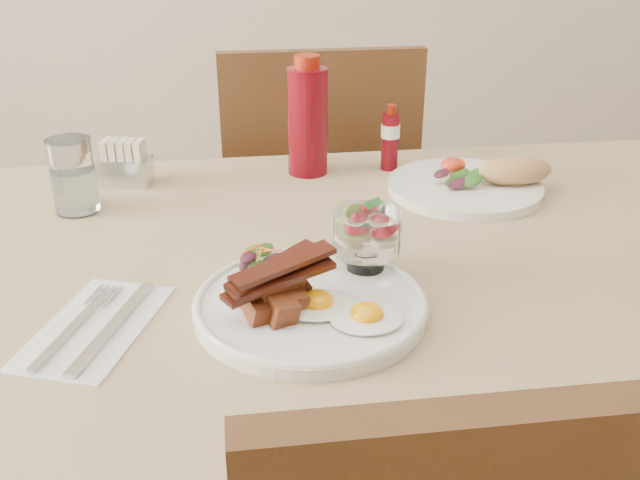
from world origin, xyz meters
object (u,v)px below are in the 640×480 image
chair_far (316,214)px  second_plate (477,182)px  main_plate (310,306)px  water_glass (74,180)px  sugar_caddy (125,165)px  fruit_cup (366,232)px  hot_sauce_bottle (390,138)px  table (375,309)px  ketchup_bottle (308,119)px

chair_far → second_plate: bearing=-64.7°
main_plate → water_glass: (-0.33, 0.36, 0.04)m
sugar_caddy → water_glass: size_ratio=0.81×
second_plate → fruit_cup: bearing=-131.8°
main_plate → hot_sauce_bottle: bearing=66.8°
chair_far → hot_sauce_bottle: (0.09, -0.33, 0.29)m
fruit_cup → sugar_caddy: size_ratio=0.97×
table → chair_far: chair_far is taller
sugar_caddy → main_plate: bearing=-48.2°
table → sugar_caddy: size_ratio=14.04×
table → main_plate: size_ratio=4.75×
table → main_plate: (-0.11, -0.14, 0.10)m
chair_far → main_plate: bearing=-97.9°
second_plate → water_glass: size_ratio=2.38×
sugar_caddy → water_glass: 0.13m
main_plate → sugar_caddy: (-0.26, 0.46, 0.03)m
second_plate → hot_sauce_bottle: bearing=133.4°
chair_far → hot_sauce_bottle: size_ratio=7.75×
main_plate → water_glass: 0.49m
chair_far → fruit_cup: (-0.03, -0.73, 0.29)m
water_glass → second_plate: bearing=-0.7°
table → hot_sauce_bottle: size_ratio=11.08×
sugar_caddy → table: bearing=-28.7°
main_plate → ketchup_bottle: bearing=83.4°
fruit_cup → table: bearing=65.2°
fruit_cup → second_plate: 0.37m
water_glass → main_plate: bearing=-47.3°
chair_far → water_glass: (-0.44, -0.45, 0.28)m
chair_far → sugar_caddy: (-0.37, -0.34, 0.26)m
fruit_cup → water_glass: bearing=145.4°
sugar_caddy → second_plate: bearing=1.2°
table → sugar_caddy: 0.51m
ketchup_bottle → second_plate: bearing=-25.9°
table → sugar_caddy: (-0.37, 0.32, 0.12)m
table → second_plate: second_plate is taller
chair_far → main_plate: (-0.11, -0.80, 0.24)m
ketchup_bottle → hot_sauce_bottle: ketchup_bottle is taller
main_plate → fruit_cup: (0.08, 0.07, 0.06)m
main_plate → second_plate: 0.48m
chair_far → ketchup_bottle: ketchup_bottle is taller
fruit_cup → ketchup_bottle: 0.41m
water_glass → chair_far: bearing=45.5°
main_plate → sugar_caddy: 0.53m
ketchup_bottle → water_glass: bearing=-162.1°
hot_sauce_bottle → fruit_cup: bearing=-107.0°
fruit_cup → hot_sauce_bottle: (0.12, 0.40, -0.01)m
table → ketchup_bottle: bearing=99.3°
water_glass → ketchup_bottle: bearing=17.9°
main_plate → sugar_caddy: size_ratio=2.96×
table → fruit_cup: size_ratio=14.54×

